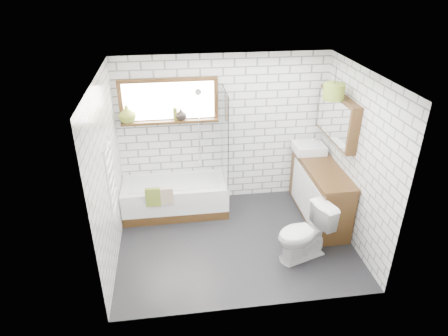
{
  "coord_description": "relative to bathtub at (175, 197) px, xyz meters",
  "views": [
    {
      "loc": [
        -0.82,
        -4.73,
        3.73
      ],
      "look_at": [
        -0.13,
        0.25,
        1.11
      ],
      "focal_mm": 32.0,
      "sensor_mm": 36.0,
      "label": 1
    }
  ],
  "objects": [
    {
      "name": "window",
      "position": [
        -0.0,
        0.33,
        1.53
      ],
      "size": [
        1.52,
        0.16,
        0.68
      ],
      "primitive_type": "cube",
      "color": "#37210F",
      "rests_on": "wall_back"
    },
    {
      "name": "basin",
      "position": [
        2.23,
        0.05,
        0.72
      ],
      "size": [
        0.48,
        0.42,
        0.14
      ],
      "primitive_type": "cube",
      "color": "white",
      "rests_on": "vanity"
    },
    {
      "name": "vase_olive",
      "position": [
        -0.65,
        0.3,
        1.34
      ],
      "size": [
        0.29,
        0.29,
        0.27
      ],
      "primitive_type": "imported",
      "rotation": [
        0.0,
        0.0,
        0.1
      ],
      "color": "olive",
      "rests_on": "window"
    },
    {
      "name": "vase_dark",
      "position": [
        0.17,
        0.3,
        1.3
      ],
      "size": [
        0.21,
        0.21,
        0.18
      ],
      "primitive_type": "imported",
      "rotation": [
        0.0,
        0.0,
        -0.27
      ],
      "color": "black",
      "rests_on": "window"
    },
    {
      "name": "bottle",
      "position": [
        0.08,
        0.3,
        1.31
      ],
      "size": [
        0.08,
        0.08,
        0.2
      ],
      "primitive_type": "cylinder",
      "rotation": [
        0.0,
        0.0,
        -0.24
      ],
      "color": "olive",
      "rests_on": "window"
    },
    {
      "name": "ceiling",
      "position": [
        0.85,
        -0.93,
        2.23
      ],
      "size": [
        3.4,
        2.6,
        0.01
      ],
      "primitive_type": "cube",
      "color": "white",
      "rests_on": "ground"
    },
    {
      "name": "wall_left",
      "position": [
        -0.86,
        -0.93,
        0.98
      ],
      "size": [
        0.01,
        2.6,
        2.5
      ],
      "primitive_type": "cube",
      "color": "white",
      "rests_on": "ground"
    },
    {
      "name": "wall_back",
      "position": [
        0.85,
        0.38,
        0.98
      ],
      "size": [
        3.4,
        0.01,
        2.5
      ],
      "primitive_type": "cube",
      "color": "white",
      "rests_on": "ground"
    },
    {
      "name": "floor",
      "position": [
        0.85,
        -0.93,
        -0.28
      ],
      "size": [
        3.4,
        2.6,
        0.01
      ],
      "primitive_type": "cube",
      "color": "black",
      "rests_on": "ground"
    },
    {
      "name": "towel_beige",
      "position": [
        -0.13,
        -0.37,
        0.25
      ],
      "size": [
        0.21,
        0.05,
        0.27
      ],
      "primitive_type": "cube",
      "color": "tan",
      "rests_on": "bathtub"
    },
    {
      "name": "towel_green",
      "position": [
        -0.34,
        -0.37,
        0.25
      ],
      "size": [
        0.22,
        0.06,
        0.31
      ],
      "primitive_type": "cube",
      "color": "olive",
      "rests_on": "bathtub"
    },
    {
      "name": "wall_right",
      "position": [
        2.55,
        -0.93,
        0.98
      ],
      "size": [
        0.01,
        2.6,
        2.5
      ],
      "primitive_type": "cube",
      "color": "white",
      "rests_on": "ground"
    },
    {
      "name": "pendant",
      "position": [
        2.3,
        -0.47,
        1.83
      ],
      "size": [
        0.3,
        0.3,
        0.22
      ],
      "primitive_type": "cylinder",
      "color": "olive",
      "rests_on": "ceiling"
    },
    {
      "name": "shower_screen",
      "position": [
        0.82,
        0.0,
        1.02
      ],
      "size": [
        0.02,
        0.72,
        1.5
      ],
      "primitive_type": "cube",
      "color": "white",
      "rests_on": "bathtub"
    },
    {
      "name": "shower_riser",
      "position": [
        0.45,
        0.33,
        1.08
      ],
      "size": [
        0.02,
        0.02,
        1.3
      ],
      "primitive_type": "cylinder",
      "color": "silver",
      "rests_on": "wall_back"
    },
    {
      "name": "vanity",
      "position": [
        2.29,
        -0.45,
        0.19
      ],
      "size": [
        0.52,
        1.62,
        0.93
      ],
      "primitive_type": "cube",
      "color": "#37210F",
      "rests_on": "floor"
    },
    {
      "name": "toilet",
      "position": [
        1.73,
        -1.41,
        0.13
      ],
      "size": [
        0.67,
        0.89,
        0.8
      ],
      "primitive_type": "imported",
      "rotation": [
        0.0,
        0.0,
        -1.25
      ],
      "color": "white",
      "rests_on": "floor"
    },
    {
      "name": "towel_radiator",
      "position": [
        -0.81,
        -0.93,
        0.93
      ],
      "size": [
        0.06,
        0.52,
        1.0
      ],
      "primitive_type": "cube",
      "color": "white",
      "rests_on": "wall_left"
    },
    {
      "name": "wall_front",
      "position": [
        0.85,
        -2.23,
        0.98
      ],
      "size": [
        3.4,
        0.01,
        2.5
      ],
      "primitive_type": "cube",
      "color": "white",
      "rests_on": "ground"
    },
    {
      "name": "bathtub",
      "position": [
        0.0,
        0.0,
        0.0
      ],
      "size": [
        1.68,
        0.74,
        0.54
      ],
      "primitive_type": "cube",
      "color": "white",
      "rests_on": "floor"
    },
    {
      "name": "tap",
      "position": [
        2.39,
        0.05,
        0.79
      ],
      "size": [
        0.04,
        0.04,
        0.17
      ],
      "primitive_type": "cylinder",
      "rotation": [
        0.0,
        0.0,
        0.33
      ],
      "color": "silver",
      "rests_on": "vanity"
    },
    {
      "name": "mirror_cabinet",
      "position": [
        2.47,
        -0.33,
        1.38
      ],
      "size": [
        0.16,
        1.2,
        0.7
      ],
      "primitive_type": "cube",
      "color": "#37210F",
      "rests_on": "wall_right"
    }
  ]
}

